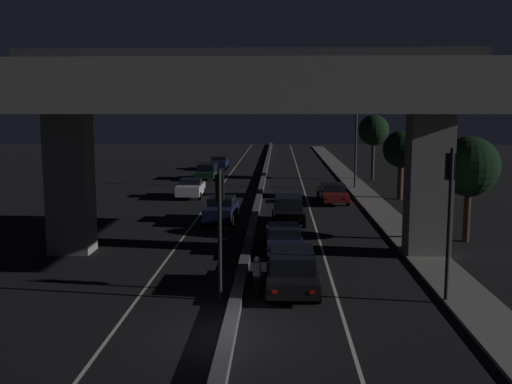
{
  "coord_description": "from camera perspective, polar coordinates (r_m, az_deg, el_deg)",
  "views": [
    {
      "loc": [
        1.5,
        -17.72,
        6.99
      ],
      "look_at": [
        0.08,
        19.58,
        1.75
      ],
      "focal_mm": 42.0,
      "sensor_mm": 36.0,
      "label": 1
    }
  ],
  "objects": [
    {
      "name": "car_white_second_oncoming",
      "position": [
        47.38,
        -6.24,
        0.39
      ],
      "size": [
        2.02,
        3.98,
        1.49
      ],
      "rotation": [
        0.0,
        0.0,
        -1.57
      ],
      "color": "silver",
      "rests_on": "ground_plane"
    },
    {
      "name": "car_black_third",
      "position": [
        36.49,
        3.1,
        -1.66
      ],
      "size": [
        2.03,
        4.23,
        1.7
      ],
      "rotation": [
        0.0,
        0.0,
        1.6
      ],
      "color": "black",
      "rests_on": "ground_plane"
    },
    {
      "name": "sidewalk_right",
      "position": [
        46.76,
        10.74,
        -0.66
      ],
      "size": [
        2.02,
        126.0,
        0.13
      ],
      "primitive_type": "cube",
      "color": "slate",
      "rests_on": "ground_plane"
    },
    {
      "name": "lane_line_left_inner",
      "position": [
        53.43,
        -3.41,
        0.46
      ],
      "size": [
        0.12,
        126.0,
        0.0
      ],
      "primitive_type": "cube",
      "color": "beige",
      "rests_on": "ground_plane"
    },
    {
      "name": "motorcycle_black_filtering_near",
      "position": [
        22.94,
        0.09,
        -8.16
      ],
      "size": [
        0.34,
        2.0,
        1.43
      ],
      "rotation": [
        0.0,
        0.0,
        1.63
      ],
      "color": "black",
      "rests_on": "ground_plane"
    },
    {
      "name": "traffic_light_left_of_median",
      "position": [
        21.65,
        -3.47,
        -1.83
      ],
      "size": [
        0.3,
        0.49,
        4.83
      ],
      "color": "black",
      "rests_on": "ground_plane"
    },
    {
      "name": "ground_plane",
      "position": [
        19.11,
        -2.54,
        -13.47
      ],
      "size": [
        200.0,
        200.0,
        0.0
      ],
      "primitive_type": "plane",
      "color": "black"
    },
    {
      "name": "pedestrian_on_sidewalk",
      "position": [
        30.67,
        15.3,
        -3.46
      ],
      "size": [
        0.33,
        0.33,
        1.81
      ],
      "color": "black",
      "rests_on": "sidewalk_right"
    },
    {
      "name": "median_divider",
      "position": [
        53.18,
        0.55,
        0.63
      ],
      "size": [
        0.44,
        126.0,
        0.35
      ],
      "primitive_type": "cube",
      "color": "#4C4C51",
      "rests_on": "ground_plane"
    },
    {
      "name": "lane_line_right_inner",
      "position": [
        53.23,
        4.53,
        0.42
      ],
      "size": [
        0.12,
        126.0,
        0.0
      ],
      "primitive_type": "cube",
      "color": "beige",
      "rests_on": "ground_plane"
    },
    {
      "name": "roadside_tree_kerbside_near",
      "position": [
        33.04,
        19.64,
        2.26
      ],
      "size": [
        3.14,
        3.14,
        5.56
      ],
      "color": "#2D2116",
      "rests_on": "ground_plane"
    },
    {
      "name": "car_dark_blue_fourth_oncoming",
      "position": [
        68.9,
        -3.53,
        2.8
      ],
      "size": [
        2.12,
        4.13,
        1.49
      ],
      "rotation": [
        0.0,
        0.0,
        -1.59
      ],
      "color": "#141938",
      "rests_on": "ground_plane"
    },
    {
      "name": "elevated_overpass",
      "position": [
        28.3,
        -0.86,
        9.1
      ],
      "size": [
        22.23,
        12.66,
        9.75
      ],
      "color": "gray",
      "rests_on": "ground_plane"
    },
    {
      "name": "roadside_tree_kerbside_far",
      "position": [
        59.48,
        11.14,
        5.77
      ],
      "size": [
        2.99,
        2.99,
        6.37
      ],
      "color": "#38281C",
      "rests_on": "ground_plane"
    },
    {
      "name": "car_dark_red_fourth",
      "position": [
        44.84,
        7.33,
        -0.08
      ],
      "size": [
        2.14,
        4.71,
        1.46
      ],
      "rotation": [
        0.0,
        0.0,
        1.61
      ],
      "color": "#591414",
      "rests_on": "ground_plane"
    },
    {
      "name": "car_dark_blue_lead_oncoming",
      "position": [
        37.04,
        -3.35,
        -1.64
      ],
      "size": [
        2.03,
        4.27,
        1.54
      ],
      "rotation": [
        0.0,
        0.0,
        -1.61
      ],
      "color": "#141938",
      "rests_on": "ground_plane"
    },
    {
      "name": "car_dark_green_third_oncoming",
      "position": [
        59.47,
        -4.66,
        2.0
      ],
      "size": [
        2.17,
        4.63,
        1.56
      ],
      "rotation": [
        0.0,
        0.0,
        -1.61
      ],
      "color": "black",
      "rests_on": "ground_plane"
    },
    {
      "name": "roadside_tree_kerbside_mid",
      "position": [
        47.22,
        13.67,
        3.92
      ],
      "size": [
        2.83,
        2.83,
        5.29
      ],
      "color": "#38281C",
      "rests_on": "ground_plane"
    },
    {
      "name": "car_black_lead",
      "position": [
        23.3,
        3.46,
        -7.37
      ],
      "size": [
        2.04,
        4.68,
        1.55
      ],
      "rotation": [
        0.0,
        0.0,
        1.57
      ],
      "color": "black",
      "rests_on": "ground_plane"
    },
    {
      "name": "car_dark_blue_second",
      "position": [
        29.44,
        2.68,
        -4.34
      ],
      "size": [
        2.01,
        4.66,
        1.33
      ],
      "rotation": [
        0.0,
        0.0,
        1.61
      ],
      "color": "#141938",
      "rests_on": "ground_plane"
    },
    {
      "name": "street_lamp",
      "position": [
        52.43,
        9.16,
        5.44
      ],
      "size": [
        2.32,
        0.32,
        8.02
      ],
      "color": "#2D2D30",
      "rests_on": "ground_plane"
    },
    {
      "name": "traffic_light_right_of_median",
      "position": [
        22.3,
        17.95,
        -0.6
      ],
      "size": [
        0.3,
        0.49,
        5.62
      ],
      "color": "black",
      "rests_on": "ground_plane"
    }
  ]
}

